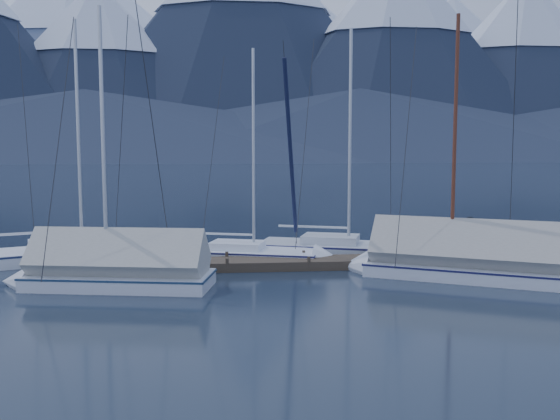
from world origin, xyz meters
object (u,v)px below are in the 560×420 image
object	(u,v)px
sailboat_open_left	(96,253)
sailboat_open_mid	(266,257)
sailboat_open_right	(361,252)
sailboat_covered_near	(446,262)
sailboat_covered_far	(103,273)
person	(470,236)

from	to	relation	value
sailboat_open_left	sailboat_open_mid	size ratio (longest dim) A/B	1.14
sailboat_open_right	sailboat_covered_near	distance (m)	4.76
sailboat_open_right	sailboat_covered_near	bearing A→B (deg)	-64.83
sailboat_open_left	sailboat_covered_near	size ratio (longest dim) A/B	1.05
sailboat_open_mid	sailboat_covered_near	distance (m)	7.08
sailboat_covered_far	person	size ratio (longest dim) A/B	6.42
sailboat_covered_far	sailboat_open_left	bearing A→B (deg)	103.79
person	sailboat_open_right	bearing A→B (deg)	49.86
sailboat_open_mid	sailboat_covered_far	bearing A→B (deg)	-144.10
sailboat_open_left	sailboat_covered_far	xyz separation A→B (m)	(1.33, -5.43, 0.29)
sailboat_open_left	sailboat_open_right	xyz separation A→B (m)	(11.03, -0.63, -0.00)
sailboat_open_mid	sailboat_covered_far	world-z (taller)	sailboat_covered_far
sailboat_open_right	sailboat_open_left	bearing A→B (deg)	176.75
sailboat_open_left	sailboat_open_mid	distance (m)	7.07
sailboat_open_right	person	world-z (taller)	sailboat_open_right
sailboat_covered_near	sailboat_covered_far	xyz separation A→B (m)	(-11.72, -0.51, -0.02)
sailboat_covered_far	person	distance (m)	13.82
sailboat_open_mid	sailboat_covered_near	size ratio (longest dim) A/B	0.92
sailboat_open_left	sailboat_covered_near	bearing A→B (deg)	-20.68
sailboat_covered_near	person	xyz separation A→B (m)	(1.82, 2.24, 0.60)
sailboat_covered_near	sailboat_covered_far	world-z (taller)	sailboat_covered_near
sailboat_open_mid	sailboat_covered_near	world-z (taller)	sailboat_covered_near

